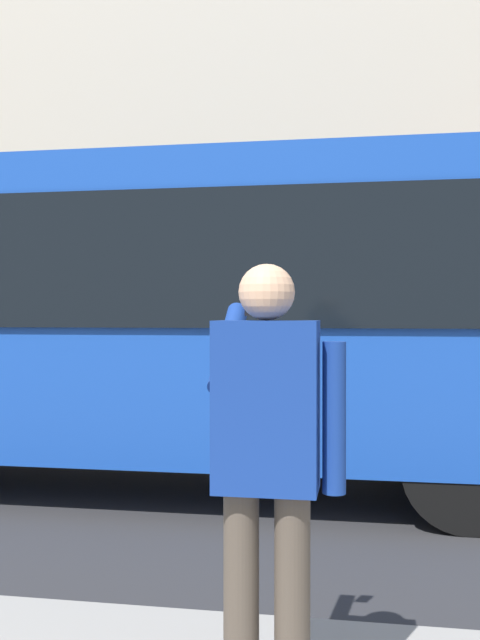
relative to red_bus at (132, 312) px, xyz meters
The scene contains 4 objects.
ground_plane 2.90m from the red_bus, behind, with size 60.00×60.00×0.00m, color #2B2B2D.
building_facade_far 8.65m from the red_bus, 108.31° to the right, with size 28.00×1.55×12.00m.
red_bus is the anchor object (origin of this frame).
pedestrian_photographer 4.41m from the red_bus, 115.40° to the left, with size 0.53×0.52×1.70m.
Camera 1 is at (0.10, 7.01, 1.65)m, focal length 39.86 mm.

